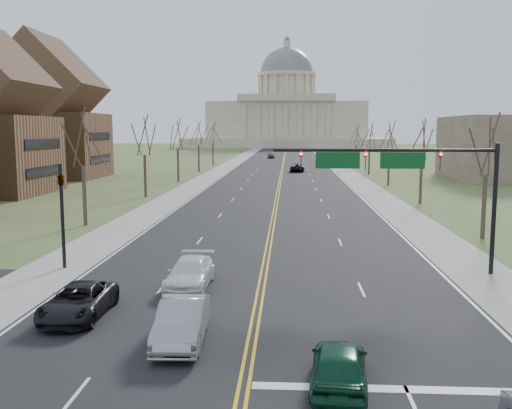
# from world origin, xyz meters

# --- Properties ---
(ground) EXTENTS (600.00, 600.00, 0.00)m
(ground) POSITION_xyz_m (0.00, 0.00, 0.00)
(ground) COLOR #4B5A2D
(ground) RESTS_ON ground
(road) EXTENTS (20.00, 380.00, 0.01)m
(road) POSITION_xyz_m (0.00, 110.00, 0.01)
(road) COLOR black
(road) RESTS_ON ground
(cross_road) EXTENTS (120.00, 14.00, 0.01)m
(cross_road) POSITION_xyz_m (0.00, 6.00, 0.01)
(cross_road) COLOR black
(cross_road) RESTS_ON ground
(sidewalk_left) EXTENTS (4.00, 380.00, 0.03)m
(sidewalk_left) POSITION_xyz_m (-12.00, 110.00, 0.01)
(sidewalk_left) COLOR gray
(sidewalk_left) RESTS_ON ground
(sidewalk_right) EXTENTS (4.00, 380.00, 0.03)m
(sidewalk_right) POSITION_xyz_m (12.00, 110.00, 0.01)
(sidewalk_right) COLOR gray
(sidewalk_right) RESTS_ON ground
(center_line) EXTENTS (0.42, 380.00, 0.01)m
(center_line) POSITION_xyz_m (0.00, 110.00, 0.01)
(center_line) COLOR gold
(center_line) RESTS_ON road
(edge_line_left) EXTENTS (0.15, 380.00, 0.01)m
(edge_line_left) POSITION_xyz_m (-9.80, 110.00, 0.01)
(edge_line_left) COLOR silver
(edge_line_left) RESTS_ON road
(edge_line_right) EXTENTS (0.15, 380.00, 0.01)m
(edge_line_right) POSITION_xyz_m (9.80, 110.00, 0.01)
(edge_line_right) COLOR silver
(edge_line_right) RESTS_ON road
(stop_bar) EXTENTS (9.50, 0.50, 0.01)m
(stop_bar) POSITION_xyz_m (5.00, -1.00, 0.01)
(stop_bar) COLOR silver
(stop_bar) RESTS_ON road
(capitol) EXTENTS (90.00, 60.00, 50.00)m
(capitol) POSITION_xyz_m (0.00, 249.91, 14.20)
(capitol) COLOR beige
(capitol) RESTS_ON ground
(signal_mast) EXTENTS (12.12, 0.44, 7.20)m
(signal_mast) POSITION_xyz_m (7.45, 13.50, 5.76)
(signal_mast) COLOR black
(signal_mast) RESTS_ON ground
(signal_left) EXTENTS (0.32, 0.36, 6.00)m
(signal_left) POSITION_xyz_m (-11.50, 13.50, 3.71)
(signal_left) COLOR black
(signal_left) RESTS_ON ground
(tree_r_0) EXTENTS (3.74, 3.74, 8.50)m
(tree_r_0) POSITION_xyz_m (15.50, 24.00, 6.55)
(tree_r_0) COLOR #3B2C22
(tree_r_0) RESTS_ON ground
(tree_l_0) EXTENTS (3.96, 3.96, 9.00)m
(tree_l_0) POSITION_xyz_m (-15.50, 28.00, 6.94)
(tree_l_0) COLOR #3B2C22
(tree_l_0) RESTS_ON ground
(tree_r_1) EXTENTS (3.74, 3.74, 8.50)m
(tree_r_1) POSITION_xyz_m (15.50, 44.00, 6.55)
(tree_r_1) COLOR #3B2C22
(tree_r_1) RESTS_ON ground
(tree_l_1) EXTENTS (3.96, 3.96, 9.00)m
(tree_l_1) POSITION_xyz_m (-15.50, 48.00, 6.94)
(tree_l_1) COLOR #3B2C22
(tree_l_1) RESTS_ON ground
(tree_r_2) EXTENTS (3.74, 3.74, 8.50)m
(tree_r_2) POSITION_xyz_m (15.50, 64.00, 6.55)
(tree_r_2) COLOR #3B2C22
(tree_r_2) RESTS_ON ground
(tree_l_2) EXTENTS (3.96, 3.96, 9.00)m
(tree_l_2) POSITION_xyz_m (-15.50, 68.00, 6.94)
(tree_l_2) COLOR #3B2C22
(tree_l_2) RESTS_ON ground
(tree_r_3) EXTENTS (3.74, 3.74, 8.50)m
(tree_r_3) POSITION_xyz_m (15.50, 84.00, 6.55)
(tree_r_3) COLOR #3B2C22
(tree_r_3) RESTS_ON ground
(tree_l_3) EXTENTS (3.96, 3.96, 9.00)m
(tree_l_3) POSITION_xyz_m (-15.50, 88.00, 6.94)
(tree_l_3) COLOR #3B2C22
(tree_l_3) RESTS_ON ground
(tree_r_4) EXTENTS (3.74, 3.74, 8.50)m
(tree_r_4) POSITION_xyz_m (15.50, 104.00, 6.55)
(tree_r_4) COLOR #3B2C22
(tree_r_4) RESTS_ON ground
(tree_l_4) EXTENTS (3.96, 3.96, 9.00)m
(tree_l_4) POSITION_xyz_m (-15.50, 108.00, 6.94)
(tree_l_4) COLOR #3B2C22
(tree_l_4) RESTS_ON ground
(bldg_left_far) EXTENTS (17.10, 14.28, 23.25)m
(bldg_left_far) POSITION_xyz_m (-38.00, 74.00, 9.54)
(bldg_left_far) COLOR brown
(bldg_left_far) RESTS_ON ground
(car_nb_inner_lead) EXTENTS (2.10, 4.39, 1.45)m
(car_nb_inner_lead) POSITION_xyz_m (2.94, -0.97, 0.74)
(car_nb_inner_lead) COLOR #0E3F28
(car_nb_inner_lead) RESTS_ON road
(car_sb_inner_lead) EXTENTS (1.88, 4.85, 1.58)m
(car_sb_inner_lead) POSITION_xyz_m (-2.61, 2.49, 0.80)
(car_sb_inner_lead) COLOR gray
(car_sb_inner_lead) RESTS_ON road
(car_sb_outer_lead) EXTENTS (2.32, 4.98, 1.38)m
(car_sb_outer_lead) POSITION_xyz_m (-7.52, 5.09, 0.70)
(car_sb_outer_lead) COLOR black
(car_sb_outer_lead) RESTS_ON road
(car_sb_inner_second) EXTENTS (2.12, 5.07, 1.46)m
(car_sb_inner_second) POSITION_xyz_m (-3.58, 9.87, 0.74)
(car_sb_inner_second) COLOR white
(car_sb_inner_second) RESTS_ON road
(car_far_nb) EXTENTS (2.78, 5.62, 1.53)m
(car_far_nb) POSITION_xyz_m (2.91, 89.50, 0.78)
(car_far_nb) COLOR black
(car_far_nb) RESTS_ON road
(car_far_sb) EXTENTS (2.18, 4.54, 1.50)m
(car_far_sb) POSITION_xyz_m (-3.61, 138.72, 0.76)
(car_far_sb) COLOR #484A4F
(car_far_sb) RESTS_ON road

